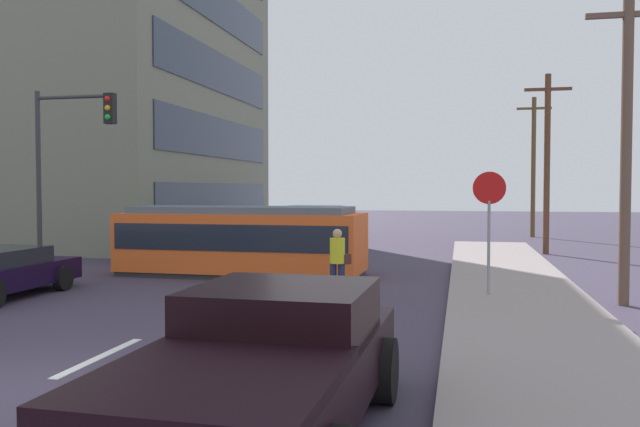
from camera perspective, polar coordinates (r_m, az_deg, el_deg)
The scene contains 17 objects.
ground_plane at distance 18.04m, azimuth -5.49°, elevation -6.16°, with size 120.00×120.00×0.00m, color #3D3547.
sidewalk_curb_right at distance 13.30m, azimuth 18.05°, elevation -8.97°, with size 3.20×36.00×0.14m, color gray.
lane_stripe_1 at distance 10.84m, azimuth -18.83°, elevation -11.89°, with size 0.16×2.40×0.01m, color silver.
lane_stripe_2 at distance 14.34m, azimuth -10.44°, elevation -8.35°, with size 0.16×2.40×0.01m, color silver.
lane_stripe_3 at distance 25.27m, azimuth -0.24°, elevation -3.73°, with size 0.16×2.40×0.01m, color silver.
lane_stripe_4 at distance 31.13m, azimuth 2.17°, elevation -2.61°, with size 0.16×2.40×0.01m, color silver.
corner_building at distance 36.31m, azimuth -20.13°, elevation 13.16°, with size 14.85×16.52×19.20m.
streetcar_tram at distance 19.69m, azimuth -6.92°, elevation -2.30°, with size 7.38×2.66×2.08m.
city_bus at distance 28.57m, azimuth -1.28°, elevation -0.96°, with size 2.60×5.14×1.82m.
pedestrian_crossing at distance 15.36m, azimuth 1.57°, elevation -4.07°, with size 0.51×0.36×1.67m.
pickup_truck_parked at distance 6.90m, azimuth -4.54°, elevation -13.16°, with size 2.36×5.04×1.55m.
parked_sedan_far at distance 25.05m, azimuth -13.39°, elevation -2.42°, with size 1.98×4.42×1.19m.
stop_sign at distance 15.58m, azimuth 14.70°, elevation 0.56°, with size 0.76×0.07×2.88m.
traffic_light_mast at distance 19.49m, azimuth -21.42°, elevation 5.29°, with size 2.47×0.33×5.38m.
utility_pole_near at distance 15.98m, azimuth 25.41°, elevation 5.90°, with size 1.80×0.24×7.07m.
utility_pole_mid at distance 27.32m, azimuth 19.40°, elevation 4.47°, with size 1.80×0.24×7.16m.
utility_pole_far at distance 36.69m, azimuth 18.31°, elevation 4.16°, with size 1.80×0.24×7.52m.
Camera 1 is at (5.47, -6.99, 2.63)m, focal length 36.26 mm.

